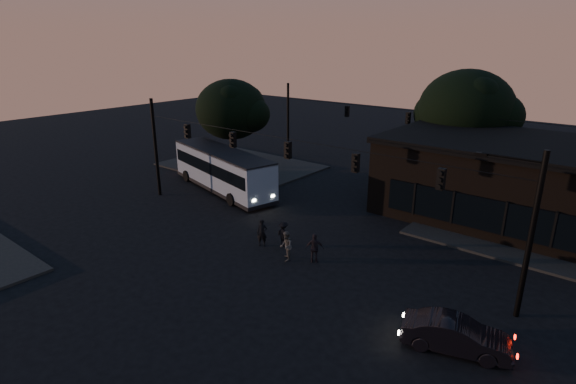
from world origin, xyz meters
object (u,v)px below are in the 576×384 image
Objects in this scene: pedestrian_a at (262,233)px; pedestrian_d at (284,234)px; building at (504,179)px; pedestrian_b at (286,246)px; bus at (222,168)px; car at (456,335)px; pedestrian_c at (315,248)px.

pedestrian_a is 1.27m from pedestrian_d.
building reaches higher than pedestrian_b.
bus is 7.77× the size of pedestrian_d.
pedestrian_b is 1.82m from pedestrian_d.
pedestrian_d is at bearing 6.85° from pedestrian_a.
pedestrian_b reaches higher than pedestrian_a.
building is at bearing -7.60° from car.
car is (2.70, -15.99, -2.03)m from building.
pedestrian_b is (-9.95, 1.71, 0.17)m from car.
bus is at bearing -157.02° from building.
pedestrian_c is (1.37, 0.78, -0.00)m from pedestrian_b.
car is 2.43× the size of pedestrian_b.
pedestrian_b is at bearing -116.94° from building.
building is 9.25× the size of pedestrian_a.
building is at bearing -148.04° from pedestrian_c.
pedestrian_b is at bearing -14.26° from bus.
pedestrian_c reaches higher than car.
car is at bearing 175.79° from pedestrian_d.
car is 2.43× the size of pedestrian_c.
pedestrian_c is at bearing -8.84° from bus.
car is 11.62m from pedestrian_d.
pedestrian_b is 1.00× the size of pedestrian_c.
bus reaches higher than pedestrian_c.
building is 9.96× the size of pedestrian_d.
pedestrian_d is at bearing 57.81° from car.
pedestrian_a is at bearing -141.41° from pedestrian_b.
pedestrian_c is (-8.59, 2.49, 0.17)m from car.
bus reaches higher than car.
pedestrian_a is (9.44, -5.73, -1.02)m from bus.
building is 16.13m from pedestrian_b.
pedestrian_c is at bearing 179.67° from pedestrian_d.
building reaches higher than pedestrian_d.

